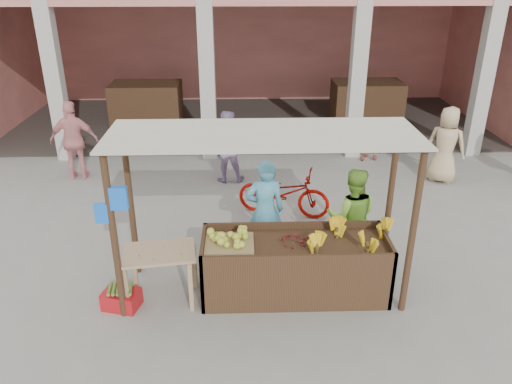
{
  "coord_description": "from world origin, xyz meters",
  "views": [
    {
      "loc": [
        -0.23,
        -5.96,
        4.34
      ],
      "look_at": [
        -0.01,
        1.2,
        1.05
      ],
      "focal_mm": 35.0,
      "sensor_mm": 36.0,
      "label": 1
    }
  ],
  "objects_px": {
    "side_table": "(160,260)",
    "motorcycle": "(284,192)",
    "fruit_stall": "(294,268)",
    "vendor_green": "(352,214)",
    "red_crate": "(122,299)",
    "vendor_blue": "(265,208)"
  },
  "relations": [
    {
      "from": "red_crate",
      "to": "fruit_stall",
      "type": "bearing_deg",
      "value": 21.59
    },
    {
      "from": "red_crate",
      "to": "vendor_green",
      "type": "height_order",
      "value": "vendor_green"
    },
    {
      "from": "fruit_stall",
      "to": "vendor_green",
      "type": "xyz_separation_m",
      "value": [
        0.95,
        0.79,
        0.44
      ]
    },
    {
      "from": "fruit_stall",
      "to": "side_table",
      "type": "height_order",
      "value": "fruit_stall"
    },
    {
      "from": "side_table",
      "to": "motorcycle",
      "type": "relative_size",
      "value": 0.58
    },
    {
      "from": "fruit_stall",
      "to": "vendor_green",
      "type": "height_order",
      "value": "vendor_green"
    },
    {
      "from": "side_table",
      "to": "motorcycle",
      "type": "distance_m",
      "value": 3.21
    },
    {
      "from": "side_table",
      "to": "red_crate",
      "type": "distance_m",
      "value": 0.77
    },
    {
      "from": "side_table",
      "to": "motorcycle",
      "type": "height_order",
      "value": "motorcycle"
    },
    {
      "from": "side_table",
      "to": "red_crate",
      "type": "relative_size",
      "value": 2.17
    },
    {
      "from": "side_table",
      "to": "vendor_blue",
      "type": "height_order",
      "value": "vendor_blue"
    },
    {
      "from": "red_crate",
      "to": "motorcycle",
      "type": "height_order",
      "value": "motorcycle"
    },
    {
      "from": "vendor_green",
      "to": "motorcycle",
      "type": "relative_size",
      "value": 0.93
    },
    {
      "from": "vendor_green",
      "to": "motorcycle",
      "type": "height_order",
      "value": "vendor_green"
    },
    {
      "from": "red_crate",
      "to": "vendor_blue",
      "type": "height_order",
      "value": "vendor_blue"
    },
    {
      "from": "fruit_stall",
      "to": "vendor_green",
      "type": "bearing_deg",
      "value": 39.66
    },
    {
      "from": "red_crate",
      "to": "vendor_blue",
      "type": "xyz_separation_m",
      "value": [
        2.03,
        1.23,
        0.77
      ]
    },
    {
      "from": "red_crate",
      "to": "vendor_green",
      "type": "xyz_separation_m",
      "value": [
        3.36,
        1.06,
        0.72
      ]
    },
    {
      "from": "fruit_stall",
      "to": "side_table",
      "type": "distance_m",
      "value": 1.88
    },
    {
      "from": "fruit_stall",
      "to": "motorcycle",
      "type": "bearing_deg",
      "value": 88.91
    },
    {
      "from": "fruit_stall",
      "to": "motorcycle",
      "type": "relative_size",
      "value": 1.43
    },
    {
      "from": "side_table",
      "to": "fruit_stall",
      "type": "bearing_deg",
      "value": -4.73
    }
  ]
}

